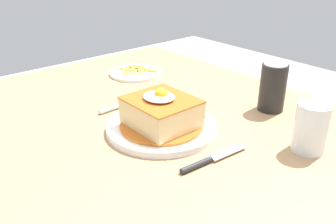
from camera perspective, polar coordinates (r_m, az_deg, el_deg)
The scene contains 8 objects.
dining_table at distance 0.90m, azimuth 1.84°, elevation -9.30°, with size 1.26×0.86×0.77m.
main_plate at distance 0.83m, azimuth -1.05°, elevation -2.31°, with size 0.26×0.26×0.02m.
sandwich_meal at distance 0.82m, azimuth -1.08°, elevation -0.10°, with size 0.19×0.19×0.09m.
fork at distance 0.95m, azimuth -7.86°, elevation 0.94°, with size 0.02×0.14×0.01m.
knife at distance 0.71m, azimuth 6.03°, elevation -7.77°, with size 0.03×0.17×0.01m.
soda_can at distance 0.95m, azimuth 16.28°, elevation 3.78°, with size 0.07×0.07×0.12m.
drinking_glass at distance 0.79m, azimuth 21.65°, elevation -2.79°, with size 0.07×0.07×0.10m.
side_plate_fries at distance 1.20m, azimuth -5.20°, elevation 6.26°, with size 0.17×0.17×0.02m.
Camera 1 is at (0.54, -0.50, 1.16)m, focal length 38.43 mm.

